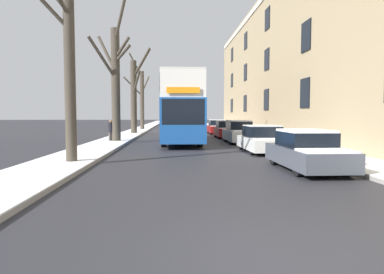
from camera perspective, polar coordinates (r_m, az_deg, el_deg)
ground_plane at (r=4.70m, az=14.62°, el=-19.78°), size 320.00×320.00×0.00m
sidewalk_left at (r=57.28m, az=-7.47°, el=1.74°), size 2.42×130.00×0.16m
sidewalk_right at (r=57.55m, az=3.58°, el=1.77°), size 2.42×130.00×0.16m
terrace_facade_right at (r=31.97m, az=20.36°, el=11.49°), size 9.10×48.67×12.78m
bare_tree_left_0 at (r=13.66m, az=-20.00°, el=11.91°), size 1.56×3.76×7.70m
bare_tree_left_1 at (r=24.02m, az=-12.66°, el=9.41°), size 2.68×3.26×9.86m
bare_tree_left_2 at (r=34.55m, az=-9.55°, el=7.11°), size 2.12×2.30×8.62m
bare_tree_left_3 at (r=44.52m, az=-8.41°, el=6.46°), size 3.15×2.98×9.71m
double_decker_bus at (r=23.82m, az=-1.91°, el=5.11°), size 2.55×11.46×4.44m
parked_car_0 at (r=12.38m, az=18.54°, el=-2.27°), size 1.72×4.19×1.38m
parked_car_1 at (r=17.89m, az=11.60°, el=-0.44°), size 1.85×4.35×1.37m
parked_car_2 at (r=23.84m, az=7.83°, el=0.75°), size 1.72×4.32×1.55m
parked_car_3 at (r=29.18m, az=5.77°, el=1.20°), size 1.81×3.92×1.45m
parked_car_4 at (r=35.25m, az=4.21°, el=1.62°), size 1.79×4.04×1.47m
oncoming_van at (r=42.35m, az=-3.74°, el=2.70°), size 2.01×5.31×2.28m
pedestrian_left_sidewalk at (r=24.03m, az=-13.38°, el=1.09°), size 0.34×0.34×1.58m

